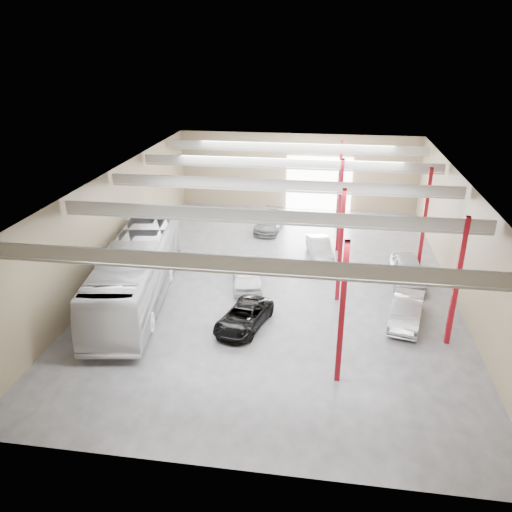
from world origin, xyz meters
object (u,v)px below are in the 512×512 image
(car_row_a, at_px, (247,274))
(car_row_c, at_px, (270,222))
(black_sedan, at_px, (244,317))
(car_right_near, at_px, (407,311))
(coach_bus, at_px, (136,272))
(car_row_b, at_px, (319,248))
(car_right_far, at_px, (407,271))

(car_row_a, relative_size, car_row_c, 0.93)
(black_sedan, distance_m, car_row_a, 5.25)
(car_row_c, distance_m, car_right_near, 16.80)
(coach_bus, xyz_separation_m, black_sedan, (6.87, -2.09, -1.27))
(black_sedan, bearing_deg, car_row_b, 84.55)
(car_row_b, bearing_deg, coach_bus, -153.16)
(black_sedan, distance_m, car_row_b, 11.17)
(black_sedan, xyz_separation_m, car_right_near, (8.92, 1.79, 0.12))
(black_sedan, height_order, car_right_near, car_right_near)
(car_row_c, bearing_deg, black_sedan, -83.12)
(car_row_a, xyz_separation_m, car_right_near, (9.61, -3.41, -0.02))
(coach_bus, bearing_deg, car_right_far, 8.21)
(black_sedan, height_order, car_right_far, car_right_far)
(car_right_near, bearing_deg, black_sedan, -155.85)
(coach_bus, height_order, black_sedan, coach_bus)
(black_sedan, relative_size, car_row_b, 1.07)
(car_right_near, bearing_deg, car_row_b, 133.22)
(black_sedan, relative_size, car_row_c, 0.93)
(car_right_far, bearing_deg, car_row_b, 148.52)
(car_row_a, distance_m, car_right_near, 10.20)
(car_right_near, relative_size, car_right_far, 0.91)
(car_right_far, bearing_deg, black_sedan, -144.26)
(car_right_near, bearing_deg, car_row_a, 173.27)
(car_row_a, bearing_deg, car_row_b, 38.33)
(car_row_b, distance_m, car_right_far, 6.78)
(car_right_near, bearing_deg, car_right_far, 95.28)
(car_row_b, relative_size, car_right_near, 0.92)
(car_row_a, height_order, car_row_c, car_row_a)
(coach_bus, bearing_deg, car_row_c, 56.55)
(black_sedan, xyz_separation_m, car_row_b, (3.81, 10.50, 0.07))
(coach_bus, xyz_separation_m, car_row_c, (6.38, 13.61, -1.19))
(car_row_c, bearing_deg, car_right_near, -50.84)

